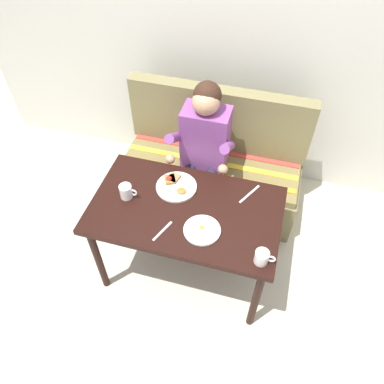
% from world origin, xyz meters
% --- Properties ---
extents(ground_plane, '(8.00, 8.00, 0.00)m').
position_xyz_m(ground_plane, '(0.00, 0.00, 0.00)').
color(ground_plane, beige).
extents(back_wall, '(4.40, 0.10, 2.60)m').
position_xyz_m(back_wall, '(0.00, 1.27, 1.30)').
color(back_wall, beige).
rests_on(back_wall, ground).
extents(table, '(1.20, 0.70, 0.73)m').
position_xyz_m(table, '(0.00, 0.00, 0.65)').
color(table, black).
rests_on(table, ground).
extents(couch, '(1.44, 0.56, 1.00)m').
position_xyz_m(couch, '(0.00, 0.76, 0.33)').
color(couch, olive).
rests_on(couch, ground).
extents(person, '(0.45, 0.61, 1.21)m').
position_xyz_m(person, '(-0.04, 0.59, 0.74)').
color(person, '#7C4082').
rests_on(person, ground).
extents(plate_breakfast, '(0.27, 0.27, 0.05)m').
position_xyz_m(plate_breakfast, '(-0.11, 0.16, 0.74)').
color(plate_breakfast, white).
rests_on(plate_breakfast, table).
extents(plate_eggs, '(0.22, 0.22, 0.04)m').
position_xyz_m(plate_eggs, '(0.14, -0.14, 0.74)').
color(plate_eggs, white).
rests_on(plate_eggs, table).
extents(coffee_mug, '(0.12, 0.08, 0.10)m').
position_xyz_m(coffee_mug, '(-0.39, -0.01, 0.78)').
color(coffee_mug, white).
rests_on(coffee_mug, table).
extents(coffee_mug_second, '(0.12, 0.08, 0.09)m').
position_xyz_m(coffee_mug_second, '(0.51, -0.25, 0.78)').
color(coffee_mug_second, white).
rests_on(coffee_mug_second, table).
extents(fork, '(0.08, 0.16, 0.00)m').
position_xyz_m(fork, '(-0.08, -0.21, 0.73)').
color(fork, silver).
rests_on(fork, table).
extents(knife, '(0.11, 0.18, 0.00)m').
position_xyz_m(knife, '(0.37, 0.22, 0.73)').
color(knife, silver).
rests_on(knife, table).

